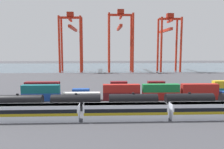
# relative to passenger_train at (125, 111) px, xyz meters

# --- Properties ---
(ground_plane) EXTENTS (420.00, 420.00, 0.00)m
(ground_plane) POSITION_rel_passenger_train_xyz_m (1.02, 61.51, -2.14)
(ground_plane) COLOR #424247
(harbour_water) EXTENTS (400.00, 110.00, 0.01)m
(harbour_water) POSITION_rel_passenger_train_xyz_m (1.02, 161.03, -2.14)
(harbour_water) COLOR #475B6B
(harbour_water) RESTS_ON ground_plane
(passenger_train) EXTENTS (61.03, 3.14, 3.90)m
(passenger_train) POSITION_rel_passenger_train_xyz_m (0.00, 0.00, 0.00)
(passenger_train) COLOR silver
(passenger_train) RESTS_ON ground_plane
(freight_tank_row) EXTENTS (77.49, 3.08, 4.54)m
(freight_tank_row) POSITION_rel_passenger_train_xyz_m (3.22, 9.83, 0.03)
(freight_tank_row) COLOR #232326
(freight_tank_row) RESTS_ON ground_plane
(shipping_container_0) EXTENTS (12.10, 2.44, 2.60)m
(shipping_container_0) POSITION_rel_passenger_train_xyz_m (-25.40, 20.60, -0.84)
(shipping_container_0) COLOR #1C4299
(shipping_container_0) RESTS_ON ground_plane
(shipping_container_1) EXTENTS (12.10, 2.44, 2.60)m
(shipping_container_1) POSITION_rel_passenger_train_xyz_m (-25.40, 20.60, 1.76)
(shipping_container_1) COLOR #146066
(shipping_container_1) RESTS_ON shipping_container_0
(shipping_container_2) EXTENTS (12.10, 2.44, 2.60)m
(shipping_container_2) POSITION_rel_passenger_train_xyz_m (-12.32, 20.60, -0.84)
(shipping_container_2) COLOR silver
(shipping_container_2) RESTS_ON ground_plane
(shipping_container_3) EXTENTS (12.10, 2.44, 2.60)m
(shipping_container_3) POSITION_rel_passenger_train_xyz_m (0.77, 20.60, -0.84)
(shipping_container_3) COLOR maroon
(shipping_container_3) RESTS_ON ground_plane
(shipping_container_4) EXTENTS (12.10, 2.44, 2.60)m
(shipping_container_4) POSITION_rel_passenger_train_xyz_m (0.77, 20.60, 1.76)
(shipping_container_4) COLOR #AD211C
(shipping_container_4) RESTS_ON shipping_container_3
(shipping_container_5) EXTENTS (12.10, 2.44, 2.60)m
(shipping_container_5) POSITION_rel_passenger_train_xyz_m (13.86, 20.60, -0.84)
(shipping_container_5) COLOR #AD211C
(shipping_container_5) RESTS_ON ground_plane
(shipping_container_6) EXTENTS (12.10, 2.44, 2.60)m
(shipping_container_6) POSITION_rel_passenger_train_xyz_m (13.86, 20.60, 1.76)
(shipping_container_6) COLOR #197538
(shipping_container_6) RESTS_ON shipping_container_5
(shipping_container_7) EXTENTS (12.10, 2.44, 2.60)m
(shipping_container_7) POSITION_rel_passenger_train_xyz_m (26.94, 20.60, -0.84)
(shipping_container_7) COLOR #AD211C
(shipping_container_7) RESTS_ON ground_plane
(shipping_container_8) EXTENTS (12.10, 2.44, 2.60)m
(shipping_container_8) POSITION_rel_passenger_train_xyz_m (26.94, 20.60, 1.76)
(shipping_container_8) COLOR #AD211C
(shipping_container_8) RESTS_ON shipping_container_7
(shipping_container_10) EXTENTS (12.10, 2.44, 2.60)m
(shipping_container_10) POSITION_rel_passenger_train_xyz_m (-26.73, 27.39, -0.84)
(shipping_container_10) COLOR #1C4299
(shipping_container_10) RESTS_ON ground_plane
(shipping_container_11) EXTENTS (12.10, 2.44, 2.60)m
(shipping_container_11) POSITION_rel_passenger_train_xyz_m (-26.73, 27.39, 1.76)
(shipping_container_11) COLOR maroon
(shipping_container_11) RESTS_ON shipping_container_10
(shipping_container_12) EXTENTS (6.04, 2.44, 2.60)m
(shipping_container_12) POSITION_rel_passenger_train_xyz_m (-13.17, 27.39, -0.84)
(shipping_container_12) COLOR #1C4299
(shipping_container_12) RESTS_ON ground_plane
(shipping_container_13) EXTENTS (6.04, 2.44, 2.60)m
(shipping_container_13) POSITION_rel_passenger_train_xyz_m (0.39, 27.39, -0.84)
(shipping_container_13) COLOR #197538
(shipping_container_13) RESTS_ON ground_plane
(shipping_container_14) EXTENTS (6.04, 2.44, 2.60)m
(shipping_container_14) POSITION_rel_passenger_train_xyz_m (0.39, 27.39, 1.76)
(shipping_container_14) COLOR maroon
(shipping_container_14) RESTS_ON shipping_container_13
(shipping_container_15) EXTENTS (6.04, 2.44, 2.60)m
(shipping_container_15) POSITION_rel_passenger_train_xyz_m (13.95, 27.39, -0.84)
(shipping_container_15) COLOR gold
(shipping_container_15) RESTS_ON ground_plane
(shipping_container_16) EXTENTS (6.04, 2.44, 2.60)m
(shipping_container_16) POSITION_rel_passenger_train_xyz_m (13.95, 27.39, 1.76)
(shipping_container_16) COLOR maroon
(shipping_container_16) RESTS_ON shipping_container_15
(shipping_container_17) EXTENTS (12.10, 2.44, 2.60)m
(shipping_container_17) POSITION_rel_passenger_train_xyz_m (27.51, 27.39, -0.84)
(shipping_container_17) COLOR slate
(shipping_container_17) RESTS_ON ground_plane
(gantry_crane_west) EXTENTS (16.82, 39.81, 43.73)m
(gantry_crane_west) POSITION_rel_passenger_train_xyz_m (-28.97, 117.76, 25.04)
(gantry_crane_west) COLOR red
(gantry_crane_west) RESTS_ON ground_plane
(gantry_crane_central) EXTENTS (18.85, 36.12, 45.87)m
(gantry_crane_central) POSITION_rel_passenger_train_xyz_m (7.84, 116.95, 25.96)
(gantry_crane_central) COLOR red
(gantry_crane_central) RESTS_ON ground_plane
(gantry_crane_east) EXTENTS (16.16, 33.98, 43.24)m
(gantry_crane_east) POSITION_rel_passenger_train_xyz_m (44.65, 116.81, 24.23)
(gantry_crane_east) COLOR red
(gantry_crane_east) RESTS_ON ground_plane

